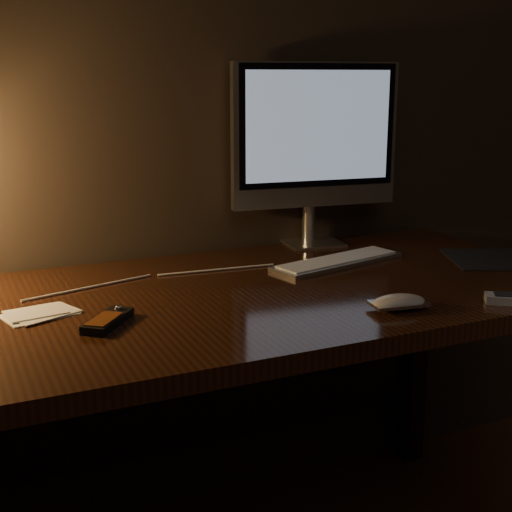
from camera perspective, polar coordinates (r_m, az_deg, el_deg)
name	(u,v)px	position (r m, az deg, el deg)	size (l,w,h in m)	color
desk	(224,336)	(1.67, -2.58, -6.45)	(1.60, 0.75, 0.75)	black
monitor	(316,139)	(1.97, 4.79, 9.32)	(0.47, 0.15, 0.50)	silver
keyboard	(338,261)	(1.81, 6.54, -0.40)	(0.37, 0.10, 0.01)	silver
mousepad	(503,259)	(1.95, 19.17, -0.23)	(0.27, 0.22, 0.00)	black
mouse	(398,304)	(1.48, 11.33, -3.80)	(0.11, 0.06, 0.02)	white
media_remote	(108,320)	(1.39, -11.77, -5.05)	(0.12, 0.13, 0.02)	black
papers	(39,314)	(1.48, -16.94, -4.43)	(0.14, 0.09, 0.01)	white
cable	(157,279)	(1.67, -7.90, -1.87)	(0.01, 0.01, 0.61)	white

